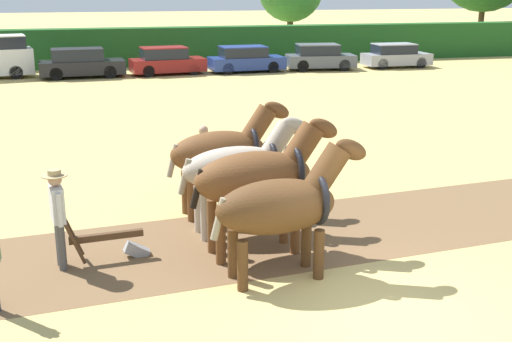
{
  "coord_description": "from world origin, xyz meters",
  "views": [
    {
      "loc": [
        -3.99,
        -8.01,
        4.74
      ],
      "look_at": [
        -0.82,
        4.18,
        1.1
      ],
      "focal_mm": 45.0,
      "sensor_mm": 36.0,
      "label": 1
    }
  ],
  "objects_px": {
    "draft_horse_trail_right": "(224,151)",
    "plow": "(114,243)",
    "parked_car_center": "(246,59)",
    "parked_car_right": "(396,56)",
    "draft_horse_lead_left": "(283,205)",
    "farmer_beside_team": "(204,155)",
    "farmer_at_plow": "(58,210)",
    "parked_car_center_right": "(320,57)",
    "draft_horse_trail_left": "(240,167)",
    "parked_car_center_left": "(167,61)",
    "parked_car_left": "(81,63)",
    "draft_horse_lead_right": "(260,177)"
  },
  "relations": [
    {
      "from": "parked_car_center_right",
      "to": "parked_car_center",
      "type": "bearing_deg",
      "value": -174.43
    },
    {
      "from": "draft_horse_trail_left",
      "to": "farmer_at_plow",
      "type": "distance_m",
      "value": 3.56
    },
    {
      "from": "parked_car_left",
      "to": "farmer_beside_team",
      "type": "bearing_deg",
      "value": -85.21
    },
    {
      "from": "farmer_at_plow",
      "to": "parked_car_center_left",
      "type": "relative_size",
      "value": 0.42
    },
    {
      "from": "draft_horse_trail_right",
      "to": "plow",
      "type": "relative_size",
      "value": 1.78
    },
    {
      "from": "draft_horse_lead_left",
      "to": "draft_horse_trail_right",
      "type": "xyz_separation_m",
      "value": [
        -0.29,
        3.36,
        0.09
      ]
    },
    {
      "from": "parked_car_center_left",
      "to": "parked_car_center",
      "type": "height_order",
      "value": "parked_car_center_left"
    },
    {
      "from": "farmer_at_plow",
      "to": "parked_car_right",
      "type": "height_order",
      "value": "farmer_at_plow"
    },
    {
      "from": "plow",
      "to": "parked_car_right",
      "type": "relative_size",
      "value": 0.39
    },
    {
      "from": "parked_car_center",
      "to": "parked_car_right",
      "type": "bearing_deg",
      "value": -4.33
    },
    {
      "from": "draft_horse_lead_right",
      "to": "farmer_at_plow",
      "type": "relative_size",
      "value": 1.62
    },
    {
      "from": "farmer_beside_team",
      "to": "parked_car_center",
      "type": "xyz_separation_m",
      "value": [
        6.25,
        21.53,
        -0.25
      ]
    },
    {
      "from": "draft_horse_trail_left",
      "to": "plow",
      "type": "height_order",
      "value": "draft_horse_trail_left"
    },
    {
      "from": "draft_horse_lead_left",
      "to": "farmer_beside_team",
      "type": "distance_m",
      "value": 4.82
    },
    {
      "from": "farmer_at_plow",
      "to": "parked_car_right",
      "type": "distance_m",
      "value": 31.01
    },
    {
      "from": "draft_horse_trail_left",
      "to": "parked_car_center_left",
      "type": "relative_size",
      "value": 0.66
    },
    {
      "from": "draft_horse_lead_left",
      "to": "parked_car_left",
      "type": "distance_m",
      "value": 26.52
    },
    {
      "from": "farmer_beside_team",
      "to": "parked_car_center_left",
      "type": "height_order",
      "value": "farmer_beside_team"
    },
    {
      "from": "draft_horse_trail_right",
      "to": "draft_horse_lead_left",
      "type": "bearing_deg",
      "value": -89.94
    },
    {
      "from": "plow",
      "to": "farmer_beside_team",
      "type": "xyz_separation_m",
      "value": [
        2.25,
        3.33,
        0.64
      ]
    },
    {
      "from": "parked_car_center",
      "to": "parked_car_right",
      "type": "distance_m",
      "value": 9.26
    },
    {
      "from": "farmer_at_plow",
      "to": "farmer_beside_team",
      "type": "bearing_deg",
      "value": 37.91
    },
    {
      "from": "farmer_beside_team",
      "to": "parked_car_center_right",
      "type": "height_order",
      "value": "farmer_beside_team"
    },
    {
      "from": "farmer_at_plow",
      "to": "parked_car_center_right",
      "type": "xyz_separation_m",
      "value": [
        13.84,
        24.88,
        -0.33
      ]
    },
    {
      "from": "plow",
      "to": "parked_car_center_left",
      "type": "distance_m",
      "value": 25.26
    },
    {
      "from": "parked_car_center_right",
      "to": "draft_horse_lead_right",
      "type": "bearing_deg",
      "value": -105.28
    },
    {
      "from": "parked_car_center",
      "to": "farmer_at_plow",
      "type": "bearing_deg",
      "value": -113.54
    },
    {
      "from": "parked_car_center",
      "to": "draft_horse_lead_right",
      "type": "bearing_deg",
      "value": -106.07
    },
    {
      "from": "draft_horse_lead_left",
      "to": "parked_car_center_left",
      "type": "distance_m",
      "value": 26.44
    },
    {
      "from": "draft_horse_trail_right",
      "to": "parked_car_center",
      "type": "xyz_separation_m",
      "value": [
        6.07,
        22.95,
        -0.67
      ]
    },
    {
      "from": "draft_horse_lead_left",
      "to": "parked_car_center",
      "type": "distance_m",
      "value": 26.95
    },
    {
      "from": "draft_horse_trail_left",
      "to": "parked_car_center_left",
      "type": "distance_m",
      "value": 24.21
    },
    {
      "from": "draft_horse_lead_left",
      "to": "draft_horse_trail_left",
      "type": "bearing_deg",
      "value": 90.18
    },
    {
      "from": "parked_car_center",
      "to": "parked_car_left",
      "type": "bearing_deg",
      "value": 177.12
    },
    {
      "from": "farmer_at_plow",
      "to": "parked_car_center",
      "type": "relative_size",
      "value": 0.41
    },
    {
      "from": "draft_horse_lead_left",
      "to": "parked_car_center",
      "type": "bearing_deg",
      "value": 72.75
    },
    {
      "from": "draft_horse_lead_right",
      "to": "farmer_at_plow",
      "type": "xyz_separation_m",
      "value": [
        -3.52,
        0.2,
        -0.39
      ]
    },
    {
      "from": "draft_horse_lead_left",
      "to": "parked_car_right",
      "type": "height_order",
      "value": "draft_horse_lead_left"
    },
    {
      "from": "draft_horse_lead_right",
      "to": "plow",
      "type": "bearing_deg",
      "value": 167.68
    },
    {
      "from": "draft_horse_trail_right",
      "to": "parked_car_center_right",
      "type": "xyz_separation_m",
      "value": [
        10.51,
        22.83,
        -0.65
      ]
    },
    {
      "from": "parked_car_center_right",
      "to": "draft_horse_trail_right",
      "type": "bearing_deg",
      "value": -107.62
    },
    {
      "from": "farmer_at_plow",
      "to": "parked_car_left",
      "type": "relative_size",
      "value": 0.39
    },
    {
      "from": "draft_horse_lead_left",
      "to": "farmer_beside_team",
      "type": "relative_size",
      "value": 1.7
    },
    {
      "from": "parked_car_center_right",
      "to": "parked_car_right",
      "type": "xyz_separation_m",
      "value": [
        4.81,
        -0.11,
        -0.03
      ]
    },
    {
      "from": "draft_horse_lead_right",
      "to": "farmer_beside_team",
      "type": "bearing_deg",
      "value": 90.87
    },
    {
      "from": "parked_car_center",
      "to": "draft_horse_trail_right",
      "type": "bearing_deg",
      "value": -107.74
    },
    {
      "from": "draft_horse_trail_right",
      "to": "parked_car_right",
      "type": "height_order",
      "value": "draft_horse_trail_right"
    },
    {
      "from": "parked_car_center_left",
      "to": "parked_car_center_right",
      "type": "xyz_separation_m",
      "value": [
        8.93,
        -0.21,
        -0.0
      ]
    },
    {
      "from": "farmer_at_plow",
      "to": "parked_car_center_right",
      "type": "distance_m",
      "value": 28.47
    },
    {
      "from": "draft_horse_trail_left",
      "to": "farmer_beside_team",
      "type": "distance_m",
      "value": 2.59
    }
  ]
}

